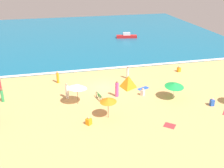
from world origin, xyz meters
name	(u,v)px	position (x,y,z in m)	size (l,w,h in m)	color
ground_plane	(104,88)	(0.00, 0.00, 0.00)	(60.00, 60.00, 0.00)	#E5B26B
ocean_water	(78,35)	(0.00, 28.00, 0.05)	(60.00, 44.00, 0.10)	#146B93
wave_breaker_foam	(95,69)	(0.00, 6.30, 0.10)	(57.00, 0.70, 0.01)	white
beach_umbrella_0	(77,86)	(-3.59, -3.38, 2.11)	(3.02, 3.02, 2.46)	#4C3823
beach_umbrella_1	(108,100)	(-1.01, -6.90, 1.95)	(2.31, 2.31, 2.21)	#4C3823
beach_umbrella_2	(174,85)	(6.99, -4.60, 1.68)	(2.14, 2.17, 1.97)	silver
beach_tent	(128,81)	(2.96, -0.40, 0.74)	(2.23, 2.46, 1.48)	orange
parked_bicycle	(99,96)	(-1.17, -2.91, 0.38)	(0.45, 1.79, 0.76)	black
beachgoer_0	(2,95)	(-11.55, -0.97, 0.77)	(0.38, 0.38, 1.59)	green
beachgoer_1	(179,69)	(11.38, 2.91, 0.36)	(0.47, 0.47, 0.85)	orange
beachgoer_2	(143,92)	(3.90, -3.06, 0.41)	(0.54, 0.54, 0.94)	white
beachgoer_3	(212,102)	(10.30, -7.06, 0.39)	(0.43, 0.43, 0.91)	blue
beachgoer_4	(128,73)	(3.64, 2.19, 0.78)	(0.45, 0.45, 1.66)	white
beachgoer_5	(67,91)	(-4.58, -1.78, 0.87)	(0.52, 0.52, 1.85)	white
beachgoer_7	(58,77)	(-5.40, 2.87, 0.77)	(0.41, 0.41, 1.59)	orange
beachgoer_8	(117,89)	(0.96, -2.60, 0.88)	(0.53, 0.53, 1.89)	#D84CA5
beachgoer_9	(89,121)	(-3.06, -7.71, 0.33)	(0.64, 0.64, 0.81)	orange
beachgoer_10	(0,82)	(-12.34, 2.76, 0.81)	(0.35, 0.35, 1.65)	red
beach_towel_0	(143,88)	(4.61, -1.30, 0.01)	(1.67, 1.25, 0.01)	blue
beach_towel_1	(170,126)	(4.26, -9.66, 0.01)	(1.36, 1.34, 0.01)	red
small_boat_0	(127,36)	(9.48, 22.77, 0.48)	(4.28, 1.73, 1.14)	red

